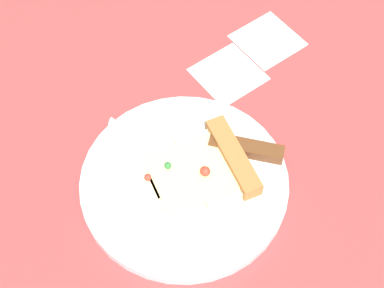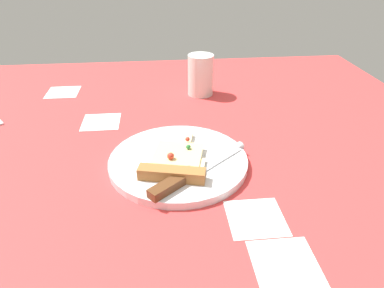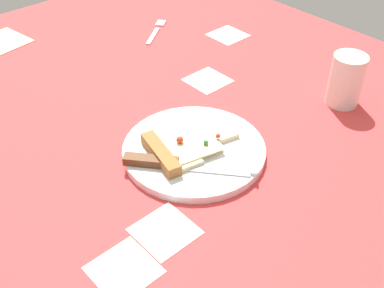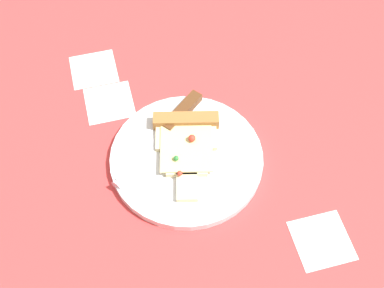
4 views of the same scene
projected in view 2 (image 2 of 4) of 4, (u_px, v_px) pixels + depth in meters
ground_plane at (127, 198)px, 61.50cm from camera, size 153.20×153.20×3.00cm
plate at (178, 161)px, 67.57cm from camera, size 27.21×27.21×1.55cm
pizza_slice at (176, 162)px, 64.54cm from camera, size 18.73×13.16×2.62cm
knife at (192, 173)px, 61.69cm from camera, size 16.94×19.81×2.45cm
drinking_glass at (201, 75)px, 96.45cm from camera, size 7.22×7.22×11.37cm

